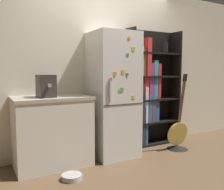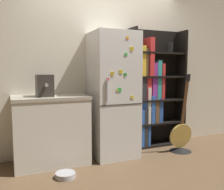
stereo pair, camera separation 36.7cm
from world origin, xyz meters
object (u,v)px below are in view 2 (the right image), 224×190
(bookshelf, at_px, (150,92))
(espresso_machine, at_px, (45,86))
(pet_bowl, at_px, (65,175))
(guitar, at_px, (181,140))
(refrigerator, at_px, (113,95))

(bookshelf, height_order, espresso_machine, bookshelf)
(bookshelf, distance_m, pet_bowl, 1.94)
(bookshelf, distance_m, espresso_machine, 1.74)
(guitar, height_order, pet_bowl, guitar)
(bookshelf, bearing_deg, pet_bowl, -156.08)
(espresso_machine, height_order, pet_bowl, espresso_machine)
(refrigerator, bearing_deg, espresso_machine, 179.56)
(refrigerator, xyz_separation_m, espresso_machine, (-0.98, 0.01, 0.16))
(refrigerator, height_order, guitar, refrigerator)
(bookshelf, bearing_deg, guitar, -56.84)
(espresso_machine, xyz_separation_m, guitar, (2.02, -0.27, -0.90))
(espresso_machine, relative_size, pet_bowl, 1.36)
(guitar, bearing_deg, pet_bowl, -172.40)
(refrigerator, relative_size, pet_bowl, 7.64)
(espresso_machine, distance_m, guitar, 2.23)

